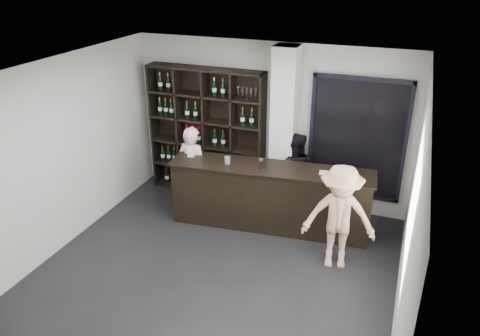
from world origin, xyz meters
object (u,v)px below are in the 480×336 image
at_px(taster_black, 294,173).
at_px(wine_shelf, 207,133).
at_px(taster_pink, 193,169).
at_px(tasting_counter, 270,197).
at_px(customer, 339,218).

bearing_deg(taster_black, wine_shelf, -12.95).
bearing_deg(taster_pink, taster_black, -155.03).
distance_m(tasting_counter, taster_black, 0.72).
relative_size(wine_shelf, taster_black, 1.63).
height_order(tasting_counter, taster_pink, taster_pink).
bearing_deg(customer, tasting_counter, 140.59).
height_order(wine_shelf, tasting_counter, wine_shelf).
height_order(taster_black, customer, customer).
xyz_separation_m(taster_pink, taster_black, (1.68, 0.55, -0.04)).
bearing_deg(taster_black, taster_pink, 10.59).
bearing_deg(tasting_counter, customer, -35.26).
distance_m(taster_black, customer, 1.69).
height_order(tasting_counter, taster_black, taster_black).
height_order(tasting_counter, customer, customer).
distance_m(tasting_counter, customer, 1.45).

